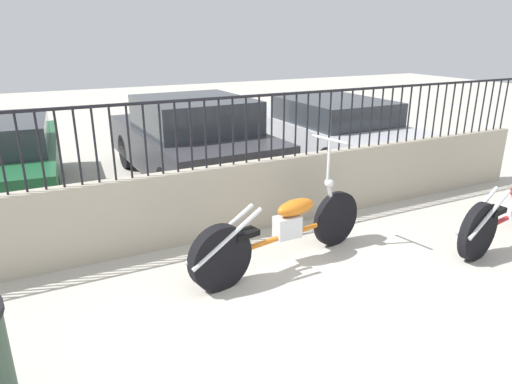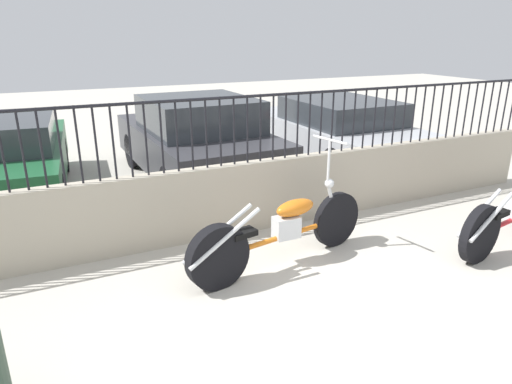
{
  "view_description": "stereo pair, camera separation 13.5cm",
  "coord_description": "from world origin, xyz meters",
  "px_view_note": "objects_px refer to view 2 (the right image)",
  "views": [
    {
      "loc": [
        -2.36,
        -2.39,
        2.43
      ],
      "look_at": [
        -0.13,
        2.03,
        0.7
      ],
      "focal_mm": 32.0,
      "sensor_mm": 36.0,
      "label": 1
    },
    {
      "loc": [
        -2.24,
        -2.45,
        2.43
      ],
      "look_at": [
        -0.13,
        2.03,
        0.7
      ],
      "focal_mm": 32.0,
      "sensor_mm": 36.0,
      "label": 2
    }
  ],
  "objects_px": {
    "motorcycle_orange": "(273,234)",
    "motorcycle_red": "(511,215)",
    "car_silver": "(335,129)",
    "car_dark_grey": "(197,139)"
  },
  "relations": [
    {
      "from": "car_silver",
      "to": "motorcycle_orange",
      "type": "bearing_deg",
      "value": 137.29
    },
    {
      "from": "motorcycle_orange",
      "to": "car_dark_grey",
      "type": "relative_size",
      "value": 0.58
    },
    {
      "from": "motorcycle_orange",
      "to": "car_dark_grey",
      "type": "distance_m",
      "value": 3.46
    },
    {
      "from": "motorcycle_red",
      "to": "car_silver",
      "type": "height_order",
      "value": "motorcycle_red"
    },
    {
      "from": "motorcycle_red",
      "to": "car_silver",
      "type": "bearing_deg",
      "value": 74.68
    },
    {
      "from": "motorcycle_red",
      "to": "car_silver",
      "type": "distance_m",
      "value": 4.17
    },
    {
      "from": "motorcycle_orange",
      "to": "car_silver",
      "type": "distance_m",
      "value": 4.64
    },
    {
      "from": "motorcycle_orange",
      "to": "motorcycle_red",
      "type": "xyz_separation_m",
      "value": [
        2.77,
        -0.73,
        0.01
      ]
    },
    {
      "from": "car_dark_grey",
      "to": "car_silver",
      "type": "xyz_separation_m",
      "value": [
        2.84,
        -0.01,
        -0.07
      ]
    },
    {
      "from": "motorcycle_orange",
      "to": "car_silver",
      "type": "relative_size",
      "value": 0.54
    }
  ]
}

